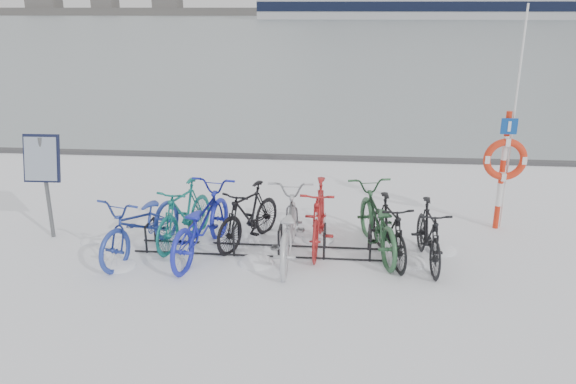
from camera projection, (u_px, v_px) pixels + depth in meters
name	position (u px, v px, depth m)	size (l,w,h in m)	color
ground	(258.00, 251.00, 9.19)	(900.00, 900.00, 0.00)	white
ice_sheet	(338.00, 21.00, 155.72)	(400.00, 298.00, 0.02)	#929FA5
quay_edge	(290.00, 157.00, 14.75)	(400.00, 0.25, 0.10)	#3F3F42
bike_rack	(258.00, 241.00, 9.13)	(4.00, 0.48, 0.46)	black
info_board	(43.00, 165.00, 9.34)	(0.61, 0.25, 1.81)	#595B5E
lifebuoy_station	(505.00, 159.00, 9.69)	(0.74, 0.22, 3.86)	red
shoreline	(81.00, 9.00, 264.88)	(180.00, 12.00, 9.50)	#484848
bike_0	(142.00, 222.00, 8.95)	(0.72, 2.08, 1.09)	#273D9A
bike_1	(184.00, 212.00, 9.41)	(0.51, 1.79, 1.08)	#156C64
bike_2	(201.00, 220.00, 8.93)	(0.76, 2.18, 1.14)	#1E28B7
bike_3	(249.00, 213.00, 9.38)	(0.49, 1.74, 1.04)	black
bike_4	(288.00, 225.00, 8.79)	(0.74, 2.13, 1.12)	#B4B7BD
bike_5	(319.00, 214.00, 9.20)	(0.54, 1.90, 1.14)	#AB2121
bike_6	(377.00, 219.00, 9.06)	(0.73, 2.10, 1.10)	#2E5B38
bike_7	(389.00, 227.00, 8.81)	(0.48, 1.71, 1.03)	black
bike_8	(429.00, 232.00, 8.63)	(0.47, 1.68, 1.01)	black
snow_drifts	(291.00, 253.00, 9.11)	(6.31, 2.01, 0.20)	white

